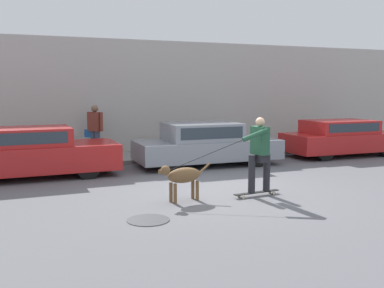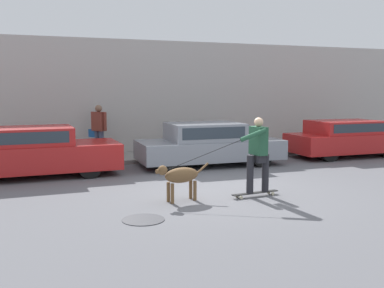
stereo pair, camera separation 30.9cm
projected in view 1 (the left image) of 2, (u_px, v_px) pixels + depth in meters
The scene contains 11 objects.
ground_plane at pixel (227, 192), 9.84m from camera, with size 36.00×36.00×0.00m, color slate.
back_wall at pixel (144, 98), 15.44m from camera, with size 32.00×0.30×3.88m.
sidewalk_curb at pixel (155, 156), 14.64m from camera, with size 30.00×1.91×0.12m.
parked_car_0 at pixel (25, 153), 11.29m from camera, with size 4.52×1.77×1.28m.
parked_car_1 at pixel (206, 145), 13.17m from camera, with size 4.26×1.85×1.25m.
parked_car_2 at pixel (342, 138), 15.06m from camera, with size 4.05×1.75×1.20m.
dog at pixel (183, 176), 8.94m from camera, with size 1.19×0.43×0.76m.
skateboarder at pixel (259, 152), 9.36m from camera, with size 2.54×0.60×1.66m.
pedestrian_with_bag at pixel (95, 128), 13.98m from camera, with size 0.51×0.67×1.62m.
manhole_cover at pixel (148, 220), 7.70m from camera, with size 0.74×0.74×0.01m.
fire_hydrant at pixel (260, 147), 14.73m from camera, with size 0.18×0.18×0.64m.
Camera 1 is at (-4.37, -8.62, 2.24)m, focal length 42.00 mm.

